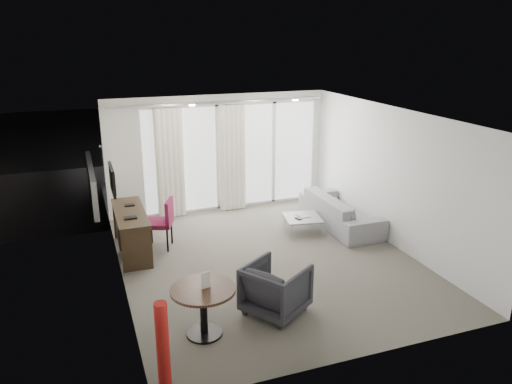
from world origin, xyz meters
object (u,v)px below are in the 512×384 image
object	(u,v)px
round_table	(204,312)
tub_armchair	(276,289)
desk	(131,232)
desk_chair	(159,224)
coffee_table	(302,224)
rattan_chair_a	(240,178)
sofa	(340,211)
rattan_chair_b	(258,170)
red_lamp	(163,350)

from	to	relation	value
round_table	tub_armchair	world-z (taller)	tub_armchair
desk	round_table	xyz separation A→B (m)	(0.58, -3.03, -0.05)
desk_chair	tub_armchair	bearing A→B (deg)	-45.28
coffee_table	rattan_chair_a	world-z (taller)	rattan_chair_a
desk_chair	coffee_table	xyz separation A→B (m)	(2.86, -0.22, -0.32)
sofa	rattan_chair_b	world-z (taller)	rattan_chair_b
red_lamp	coffee_table	bearing A→B (deg)	47.81
rattan_chair_a	sofa	bearing A→B (deg)	-70.71
tub_armchair	rattan_chair_a	xyz separation A→B (m)	(1.24, 5.40, 0.05)
desk	rattan_chair_a	distance (m)	3.91
rattan_chair_b	rattan_chair_a	bearing A→B (deg)	-158.12
coffee_table	rattan_chair_a	bearing A→B (deg)	98.67
round_table	sofa	distance (m)	4.68
round_table	desk_chair	bearing A→B (deg)	91.41
round_table	red_lamp	bearing A→B (deg)	-125.29
red_lamp	tub_armchair	xyz separation A→B (m)	(1.82, 1.19, -0.21)
desk	desk_chair	xyz separation A→B (m)	(0.51, 0.04, 0.08)
round_table	rattan_chair_a	world-z (taller)	rattan_chair_a
coffee_table	sofa	size ratio (longest dim) A/B	0.32
round_table	rattan_chair_a	distance (m)	6.08
tub_armchair	coffee_table	size ratio (longest dim) A/B	1.16
round_table	red_lamp	xyz separation A→B (m)	(-0.70, -0.99, 0.23)
round_table	coffee_table	xyz separation A→B (m)	(2.78, 2.85, -0.19)
sofa	round_table	bearing A→B (deg)	128.29
rattan_chair_b	coffee_table	bearing A→B (deg)	-115.59
desk_chair	rattan_chair_a	bearing A→B (deg)	68.24
desk_chair	red_lamp	bearing A→B (deg)	-76.57
tub_armchair	sofa	distance (m)	3.72
desk_chair	round_table	distance (m)	3.08
desk_chair	round_table	xyz separation A→B (m)	(0.08, -3.07, -0.13)
desk	tub_armchair	world-z (taller)	desk
round_table	rattan_chair_b	distance (m)	7.00
tub_armchair	rattan_chair_a	size ratio (longest dim) A/B	0.97
red_lamp	sofa	world-z (taller)	red_lamp
desk	rattan_chair_a	world-z (taller)	rattan_chair_a
tub_armchair	red_lamp	bearing A→B (deg)	89.25
tub_armchair	sofa	bearing A→B (deg)	-77.48
desk	rattan_chair_b	size ratio (longest dim) A/B	2.09
desk_chair	rattan_chair_b	xyz separation A→B (m)	(3.18, 3.20, -0.07)
desk	tub_armchair	distance (m)	3.30
red_lamp	rattan_chair_a	world-z (taller)	red_lamp
desk	red_lamp	bearing A→B (deg)	-91.68
coffee_table	rattan_chair_a	xyz separation A→B (m)	(-0.42, 2.75, 0.26)
rattan_chair_a	red_lamp	bearing A→B (deg)	-121.53
rattan_chair_a	rattan_chair_b	size ratio (longest dim) A/B	1.04
desk	tub_armchair	xyz separation A→B (m)	(1.70, -2.83, -0.02)
tub_armchair	rattan_chair_b	size ratio (longest dim) A/B	1.01
desk	tub_armchair	bearing A→B (deg)	-58.99
tub_armchair	coffee_table	bearing A→B (deg)	-66.15
desk_chair	red_lamp	distance (m)	4.11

